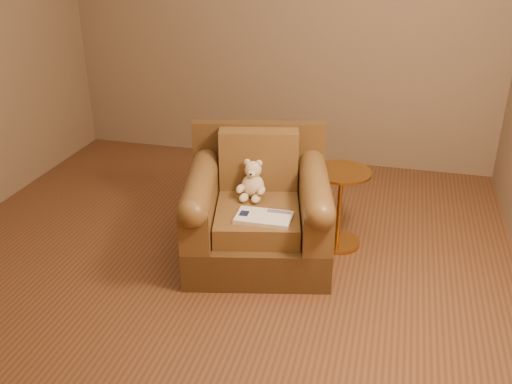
# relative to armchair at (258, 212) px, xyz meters

# --- Properties ---
(floor) EXTENTS (4.00, 4.00, 0.00)m
(floor) POSITION_rel_armchair_xyz_m (-0.26, -0.19, -0.33)
(floor) COLOR brown
(floor) RESTS_ON ground
(armchair) EXTENTS (1.11, 1.08, 0.84)m
(armchair) POSITION_rel_armchair_xyz_m (0.00, 0.00, 0.00)
(armchair) COLOR #4D3419
(armchair) RESTS_ON floor
(teddy_bear) EXTENTS (0.20, 0.22, 0.27)m
(teddy_bear) POSITION_rel_armchair_xyz_m (-0.06, 0.07, 0.18)
(teddy_bear) COLOR beige
(teddy_bear) RESTS_ON armchair
(guidebook) EXTENTS (0.35, 0.22, 0.03)m
(guidebook) POSITION_rel_armchair_xyz_m (0.10, -0.24, 0.09)
(guidebook) COLOR beige
(guidebook) RESTS_ON armchair
(side_table) EXTENTS (0.41, 0.41, 0.57)m
(side_table) POSITION_rel_armchair_xyz_m (0.52, 0.27, -0.02)
(side_table) COLOR #BB8033
(side_table) RESTS_ON floor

